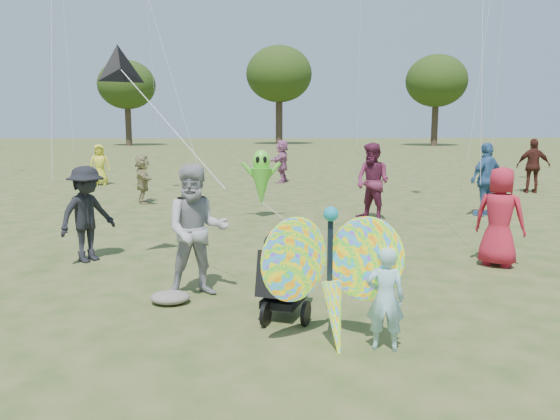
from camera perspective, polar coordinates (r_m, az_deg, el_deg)
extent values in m
plane|color=#51592B|center=(7.09, 2.17, -10.74)|extent=(160.00, 160.00, 0.00)
imported|color=#97CDD7|center=(5.96, 10.94, -9.09)|extent=(0.45, 0.33, 1.13)
imported|color=#9D9CA2|center=(7.66, -8.70, -2.15)|extent=(0.99, 0.82, 1.85)
ellipsoid|color=slate|center=(7.58, -11.40, -8.93)|extent=(0.53, 0.43, 0.17)
imported|color=#AC1B2E|center=(9.88, 21.98, -0.66)|extent=(0.98, 0.92, 1.69)
imported|color=black|center=(10.04, -19.52, -0.42)|extent=(1.14, 1.24, 1.67)
imported|color=#376498|center=(15.14, 20.75, 3.01)|extent=(1.20, 0.95, 1.91)
imported|color=#94895B|center=(16.90, -14.15, 3.15)|extent=(0.77, 1.42, 1.46)
imported|color=#65213F|center=(13.65, 9.65, 2.91)|extent=(1.16, 1.19, 1.93)
imported|color=yellow|center=(22.35, -18.32, 4.52)|extent=(0.87, 0.67, 1.59)
imported|color=#441D16|center=(20.77, 24.94, 4.20)|extent=(1.17, 0.69, 1.87)
imported|color=#AE6393|center=(22.11, 0.21, 5.12)|extent=(1.01, 1.69, 1.74)
cube|color=black|center=(6.85, 0.46, -6.63)|extent=(0.75, 0.97, 0.71)
cube|color=black|center=(6.95, 0.46, -9.26)|extent=(0.64, 0.79, 0.10)
ellipsoid|color=black|center=(7.01, 0.36, -3.48)|extent=(0.51, 0.45, 0.33)
cylinder|color=black|center=(6.63, -1.50, -10.81)|extent=(0.16, 0.30, 0.30)
cylinder|color=black|center=(6.66, 2.71, -10.74)|extent=(0.16, 0.30, 0.30)
cylinder|color=black|center=(7.41, 0.28, -8.97)|extent=(0.13, 0.22, 0.22)
cylinder|color=black|center=(6.28, 0.69, -4.05)|extent=(0.42, 0.19, 0.03)
cube|color=olive|center=(6.70, 0.49, -3.37)|extent=(0.42, 0.39, 0.26)
ellipsoid|color=#FF282C|center=(5.84, 1.56, -5.27)|extent=(0.98, 0.71, 1.24)
ellipsoid|color=#FF282C|center=(5.95, 8.92, -5.13)|extent=(0.98, 0.71, 1.24)
cylinder|color=black|center=(5.91, 5.24, -5.64)|extent=(0.06, 0.06, 1.00)
cone|color=#FF282C|center=(5.95, 5.86, -11.71)|extent=(0.36, 0.49, 0.93)
sphere|color=teal|center=(5.78, 5.34, -0.41)|extent=(0.16, 0.16, 0.16)
cone|color=black|center=(9.21, -16.36, 13.97)|extent=(0.89, 0.62, 0.81)
cylinder|color=silver|center=(8.34, -11.47, 8.66)|extent=(1.71, 1.37, 1.76)
cone|color=#5AD431|center=(13.86, -1.96, 2.45)|extent=(0.56, 0.56, 0.95)
ellipsoid|color=#5AD431|center=(13.80, -1.97, 5.13)|extent=(0.44, 0.39, 0.57)
ellipsoid|color=black|center=(13.62, -2.35, 5.28)|extent=(0.10, 0.05, 0.17)
ellipsoid|color=black|center=(13.62, -1.59, 5.29)|extent=(0.10, 0.05, 0.17)
cylinder|color=#5AD431|center=(13.82, -3.22, 4.09)|extent=(0.43, 0.10, 0.49)
cylinder|color=#5AD431|center=(13.83, -0.72, 4.10)|extent=(0.43, 0.10, 0.49)
cylinder|color=silver|center=(13.76, -0.69, -0.12)|extent=(0.61, 0.41, 0.41)
cylinder|color=silver|center=(15.63, -13.06, 19.10)|extent=(2.49, 3.00, 7.76)
cylinder|color=#3A2D21|center=(60.17, -15.54, 8.30)|extent=(0.63, 0.63, 3.78)
ellipsoid|color=#2B4214|center=(60.30, -15.73, 12.49)|extent=(5.94, 5.94, 5.05)
cylinder|color=#3A2D21|center=(61.70, -0.09, 9.03)|extent=(0.77, 0.77, 4.62)
ellipsoid|color=#2B4214|center=(61.93, -0.10, 14.02)|extent=(7.26, 7.26, 6.17)
cylinder|color=#3A2D21|center=(59.61, 15.84, 8.38)|extent=(0.66, 0.67, 3.99)
ellipsoid|color=#2B4214|center=(59.76, 16.04, 12.85)|extent=(6.27, 6.27, 5.33)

